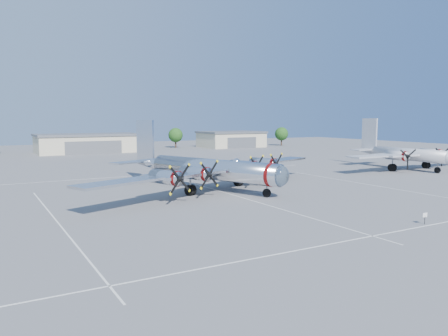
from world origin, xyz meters
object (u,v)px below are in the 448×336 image
twin_engine_east (404,169)px  info_placard (425,216)px  hangar_east (231,139)px  tree_east (176,135)px  main_bomber_b29 (206,189)px  hangar_center (88,143)px  tree_far_east (282,134)px

twin_engine_east → info_placard: bearing=-139.4°
hangar_east → tree_east: (-18.00, 6.04, 1.51)m
tree_east → twin_engine_east: size_ratio=0.21×
main_bomber_b29 → info_placard: size_ratio=39.96×
tree_east → twin_engine_east: tree_east is taller
hangar_center → main_bomber_b29: (-0.81, -75.35, -2.71)m
hangar_east → twin_engine_east: hangar_east is taller
tree_far_east → main_bomber_b29: tree_far_east is taller
tree_east → twin_engine_east: (13.46, -79.21, -4.22)m
hangar_center → twin_engine_east: size_ratio=0.93×
tree_far_east → hangar_east: bearing=174.4°
tree_east → info_placard: tree_east is taller
hangar_east → twin_engine_east: (-4.54, -73.17, -2.71)m
hangar_east → tree_east: tree_east is taller
hangar_center → twin_engine_east: bearing=-59.3°
hangar_east → twin_engine_east: bearing=-93.6°
main_bomber_b29 → info_placard: 29.33m
hangar_east → main_bomber_b29: hangar_east is taller
main_bomber_b29 → twin_engine_east: (44.27, 2.18, 0.00)m
main_bomber_b29 → info_placard: bearing=-94.7°
tree_east → info_placard: size_ratio=6.16×
twin_engine_east → hangar_east: bearing=87.0°
tree_far_east → twin_engine_east: size_ratio=0.21×
hangar_east → main_bomber_b29: (-48.81, -75.35, -2.71)m
twin_engine_east → hangar_center: bearing=121.2°
twin_engine_east → tree_far_east: bearing=71.5°
tree_far_east → hangar_center: bearing=178.3°
hangar_center → tree_east: tree_east is taller
hangar_east → info_placard: size_ratio=19.11×
hangar_east → tree_far_east: bearing=-5.6°
hangar_center → info_placard: (7.45, -103.49, -1.95)m
tree_east → hangar_east: bearing=-18.5°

